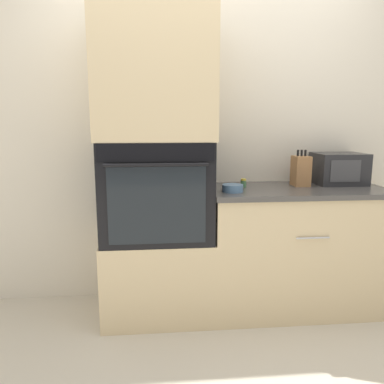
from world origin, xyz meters
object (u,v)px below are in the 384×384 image
condiment_jar_near (243,183)px  microwave (339,169)px  wall_oven (157,189)px  knife_block (301,171)px  bowl (233,188)px  condiment_jar_mid (293,177)px

condiment_jar_near → microwave: bearing=6.1°
wall_oven → condiment_jar_near: 0.62m
wall_oven → knife_block: bearing=4.4°
bowl → condiment_jar_near: bearing=56.9°
wall_oven → microwave: size_ratio=2.04×
microwave → bowl: microwave is taller
condiment_jar_near → condiment_jar_mid: bearing=20.4°
microwave → bowl: bearing=-163.4°
bowl → condiment_jar_near: condiment_jar_near is taller
condiment_jar_near → condiment_jar_mid: 0.46m
knife_block → condiment_jar_mid: size_ratio=2.82×
wall_oven → condiment_jar_mid: (1.04, 0.22, 0.04)m
wall_oven → knife_block: size_ratio=2.79×
wall_oven → condiment_jar_near: size_ratio=12.01×
wall_oven → bowl: 0.52m
microwave → condiment_jar_mid: bearing=165.8°
condiment_jar_near → condiment_jar_mid: (0.43, 0.16, 0.02)m
wall_oven → knife_block: wall_oven is taller
wall_oven → condiment_jar_mid: size_ratio=7.86×
microwave → knife_block: knife_block is taller
bowl → condiment_jar_mid: condiment_jar_mid is taller
knife_block → condiment_jar_near: size_ratio=4.30×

